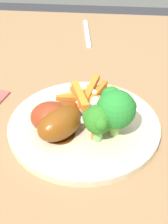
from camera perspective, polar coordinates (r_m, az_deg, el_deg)
dining_table at (r=0.60m, az=-4.34°, el=-9.10°), size 1.08×0.67×0.73m
dinner_plate at (r=0.48m, az=-0.00°, el=-2.44°), size 0.25×0.25×0.01m
broccoli_floret_front at (r=0.43m, az=6.30°, el=0.85°), size 0.06×0.06×0.08m
broccoli_floret_middle at (r=0.42m, az=3.11°, el=-1.51°), size 0.05×0.05×0.06m
carrot_fries_pile at (r=0.51m, az=0.76°, el=2.77°), size 0.16×0.11×0.05m
chicken_drumstick_near at (r=0.46m, az=-4.07°, el=-0.44°), size 0.12×0.09×0.04m
chicken_drumstick_far at (r=0.44m, az=-4.42°, el=-2.03°), size 0.12×0.11×0.05m
chicken_drumstick_extra at (r=0.45m, az=-5.37°, el=-1.17°), size 0.06×0.12×0.05m
fork at (r=0.84m, az=0.57°, el=15.56°), size 0.19×0.04×0.00m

